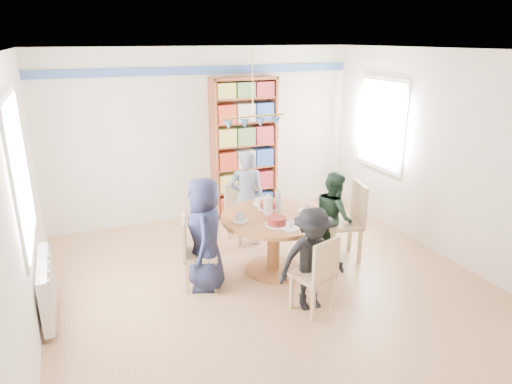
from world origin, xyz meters
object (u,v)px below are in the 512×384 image
person_right (334,216)px  person_far (247,199)px  chair_right (349,218)px  person_left (205,234)px  bookshelf (244,149)px  chair_near (318,272)px  chair_far (240,210)px  dining_table (274,230)px  chair_left (194,250)px  radiator (47,287)px  person_near (312,259)px

person_right → person_far: size_ratio=0.87×
chair_right → person_left: 1.96m
bookshelf → chair_near: bearing=-96.8°
person_far → chair_far: bearing=-63.2°
dining_table → chair_right: bearing=-2.5°
person_left → chair_far: bearing=158.5°
chair_left → chair_near: 1.48m
chair_far → chair_near: (0.09, -2.07, 0.01)m
dining_table → person_right: 0.88m
dining_table → person_far: person_far is taller
person_left → person_right: bearing=108.0°
chair_left → bookshelf: bearing=55.0°
radiator → person_right: (3.48, 0.01, 0.25)m
person_left → dining_table: bearing=108.6°
person_right → chair_right: bearing=-97.2°
chair_left → person_far: size_ratio=0.64×
person_left → person_far: 1.26m
person_left → person_far: person_far is taller
radiator → chair_near: bearing=-21.1°
radiator → chair_near: chair_near is taller
radiator → person_right: bearing=0.2°
dining_table → bookshelf: (0.41, 2.05, 0.55)m
person_near → chair_near: bearing=-79.2°
radiator → dining_table: size_ratio=0.77×
chair_right → person_right: size_ratio=0.87×
chair_left → person_right: person_right is taller
chair_far → person_right: (0.92, -1.03, 0.13)m
person_right → bookshelf: bearing=23.7°
chair_near → person_left: bearing=133.6°
chair_left → chair_far: chair_left is taller
radiator → person_near: bearing=-19.1°
dining_table → bookshelf: bookshelf is taller
person_right → dining_table: bearing=102.0°
person_left → chair_near: bearing=59.7°
person_right → person_far: person_far is taller
person_left → person_right: size_ratio=1.12×
bookshelf → person_left: bearing=-122.0°
chair_right → chair_near: size_ratio=1.20×
chair_right → person_right: (-0.20, 0.06, 0.02)m
chair_far → radiator: bearing=-157.8°
radiator → chair_left: size_ratio=1.14×
radiator → chair_right: bearing=-0.8°
radiator → dining_table: bearing=-0.1°
chair_near → chair_left: bearing=136.3°
chair_near → bookshelf: bearing=83.2°
person_near → bookshelf: 3.02m
radiator → person_right: size_ratio=0.83×
person_near → bookshelf: bearing=86.2°
chair_right → person_far: 1.43m
person_far → bookshelf: size_ratio=0.62×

